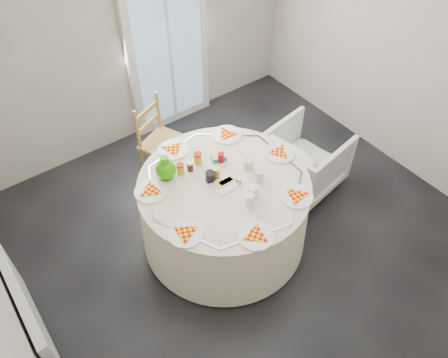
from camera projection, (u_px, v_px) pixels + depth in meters
floor at (247, 234)px, 4.22m from camera, size 4.00×4.00×0.00m
wall_back at (128, 28)px, 4.40m from camera, size 4.00×0.02×2.60m
wall_right at (418, 49)px, 4.11m from camera, size 0.02×4.00×2.60m
glass_door at (167, 41)px, 4.72m from camera, size 1.00×0.08×2.10m
radiator at (29, 311)px, 3.26m from camera, size 0.07×1.00×0.55m
table at (224, 212)px, 3.93m from camera, size 1.51×1.51×0.77m
wooden_chair at (164, 141)px, 4.46m from camera, size 0.53×0.52×0.92m
armchair at (305, 155)px, 4.43m from camera, size 0.77×0.81×0.73m
place_settings at (224, 181)px, 3.65m from camera, size 1.93×1.93×0.03m
jar_cluster at (200, 162)px, 3.74m from camera, size 0.46×0.32×0.12m
butter_tub at (219, 157)px, 3.84m from camera, size 0.15×0.12×0.05m
green_pitcher at (166, 167)px, 3.62m from camera, size 0.21×0.21×0.22m
cheese_platter at (227, 183)px, 3.63m from camera, size 0.26×0.17×0.03m
mugs_glasses at (236, 175)px, 3.64m from camera, size 0.76×0.76×0.12m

